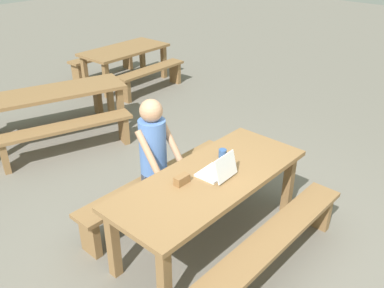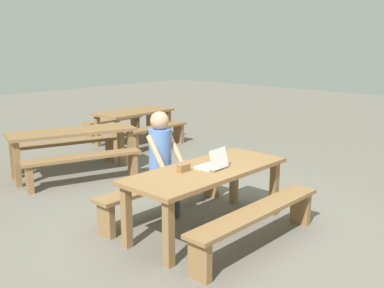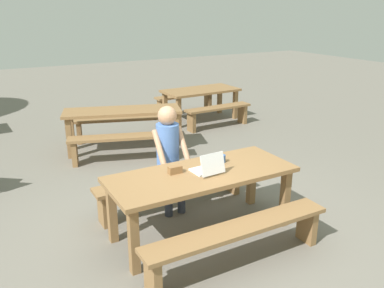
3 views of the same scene
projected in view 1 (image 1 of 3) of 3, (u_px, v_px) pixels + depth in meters
name	position (u px, v px, depth m)	size (l,w,h in m)	color
ground_plane	(209.00, 238.00, 4.30)	(30.00, 30.00, 0.00)	slate
picnic_table_front	(210.00, 185.00, 3.99)	(2.09, 0.85, 0.76)	olive
bench_near	(272.00, 245.00, 3.71)	(2.05, 0.30, 0.45)	olive
bench_far	(159.00, 184.00, 4.56)	(2.05, 0.30, 0.45)	olive
laptop	(218.00, 171.00, 3.91)	(0.31, 0.31, 0.25)	white
small_pouch	(182.00, 180.00, 3.81)	(0.15, 0.07, 0.08)	olive
coffee_mug	(223.00, 153.00, 4.24)	(0.08, 0.08, 0.09)	#335693
person_seated	(155.00, 152.00, 4.29)	(0.39, 0.40, 1.36)	#333847
picnic_table_mid	(125.00, 54.00, 8.14)	(1.72, 0.89, 0.71)	olive
bench_mid_south	(151.00, 75.00, 7.86)	(1.53, 0.34, 0.46)	olive
bench_mid_north	(103.00, 60.00, 8.68)	(1.53, 0.34, 0.46)	olive
picnic_table_distant	(53.00, 99.00, 5.98)	(2.14, 1.25, 0.76)	olive
bench_distant_south	(66.00, 133.00, 5.67)	(1.84, 0.85, 0.46)	olive
bench_distant_north	(47.00, 104.00, 6.56)	(1.84, 0.85, 0.46)	olive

